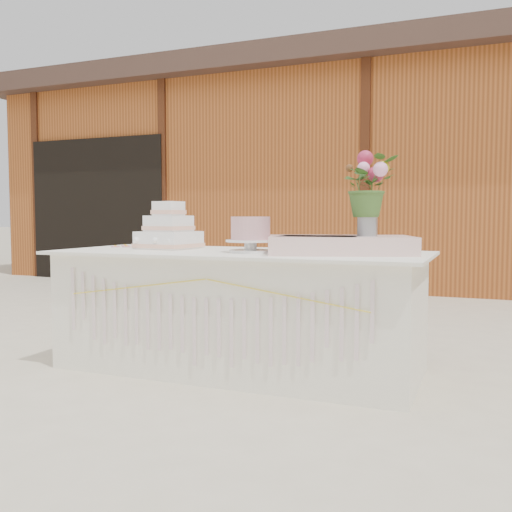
% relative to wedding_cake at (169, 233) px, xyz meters
% --- Properties ---
extents(ground, '(80.00, 80.00, 0.00)m').
position_rel_wedding_cake_xyz_m(ground, '(0.57, -0.09, -0.88)').
color(ground, beige).
rests_on(ground, ground).
extents(barn, '(12.60, 4.60, 3.30)m').
position_rel_wedding_cake_xyz_m(barn, '(0.55, 5.91, 0.80)').
color(barn, '#A25422').
rests_on(barn, ground).
extents(cake_table, '(2.40, 1.00, 0.77)m').
position_rel_wedding_cake_xyz_m(cake_table, '(0.57, -0.09, -0.49)').
color(cake_table, white).
rests_on(cake_table, ground).
extents(wedding_cake, '(0.40, 0.40, 0.33)m').
position_rel_wedding_cake_xyz_m(wedding_cake, '(0.00, 0.00, 0.00)').
color(wedding_cake, white).
rests_on(wedding_cake, cake_table).
extents(pink_cake_stand, '(0.31, 0.31, 0.22)m').
position_rel_wedding_cake_xyz_m(pink_cake_stand, '(0.69, -0.17, 0.01)').
color(pink_cake_stand, white).
rests_on(pink_cake_stand, cake_table).
extents(satin_runner, '(0.96, 0.74, 0.11)m').
position_rel_wedding_cake_xyz_m(satin_runner, '(1.23, -0.09, -0.06)').
color(satin_runner, beige).
rests_on(satin_runner, cake_table).
extents(flower_vase, '(0.12, 0.12, 0.16)m').
position_rel_wedding_cake_xyz_m(flower_vase, '(1.39, -0.06, 0.08)').
color(flower_vase, '#A2A3A7').
rests_on(flower_vase, satin_runner).
extents(bouquet, '(0.43, 0.43, 0.36)m').
position_rel_wedding_cake_xyz_m(bouquet, '(1.39, -0.06, 0.34)').
color(bouquet, '#3C6227').
rests_on(bouquet, flower_vase).
extents(loose_flowers, '(0.23, 0.33, 0.02)m').
position_rel_wedding_cake_xyz_m(loose_flowers, '(-0.42, 0.02, -0.10)').
color(loose_flowers, pink).
rests_on(loose_flowers, cake_table).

